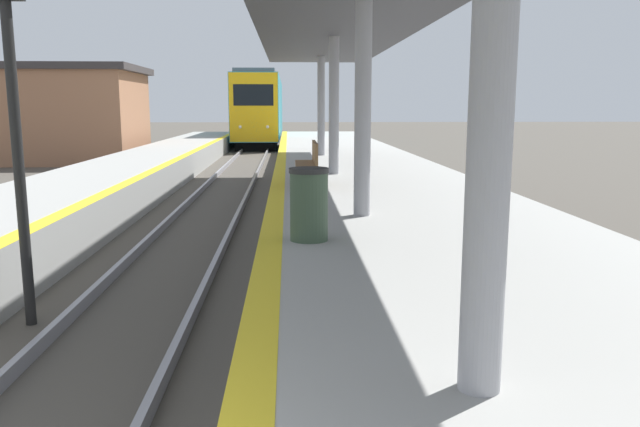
% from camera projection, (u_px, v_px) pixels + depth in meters
% --- Properties ---
extents(train, '(2.71, 20.49, 4.61)m').
position_uv_depth(train, '(261.00, 109.00, 43.90)').
color(train, black).
rests_on(train, ground).
extents(signal_near, '(0.36, 0.31, 4.55)m').
position_uv_depth(signal_near, '(8.00, 45.00, 6.76)').
color(signal_near, black).
rests_on(signal_near, ground).
extents(station_canopy, '(3.60, 23.87, 3.50)m').
position_uv_depth(station_canopy, '(345.00, 18.00, 11.93)').
color(station_canopy, '#99999E').
rests_on(station_canopy, platform_right).
extents(trash_bin, '(0.49, 0.49, 0.90)m').
position_uv_depth(trash_bin, '(309.00, 204.00, 7.71)').
color(trash_bin, '#384C38').
rests_on(trash_bin, platform_right).
extents(bench, '(0.44, 1.57, 0.92)m').
position_uv_depth(bench, '(309.00, 163.00, 13.05)').
color(bench, brown).
rests_on(bench, platform_right).
extents(station_building, '(11.46, 5.85, 4.33)m').
position_uv_depth(station_building, '(15.00, 114.00, 28.35)').
color(station_building, '#9E6B4C').
rests_on(station_building, ground).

